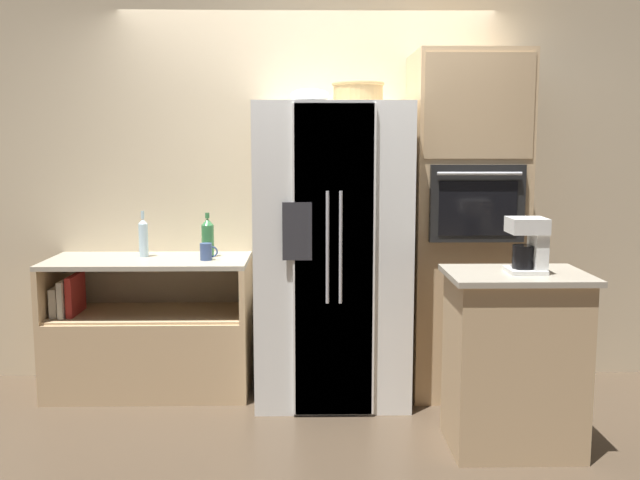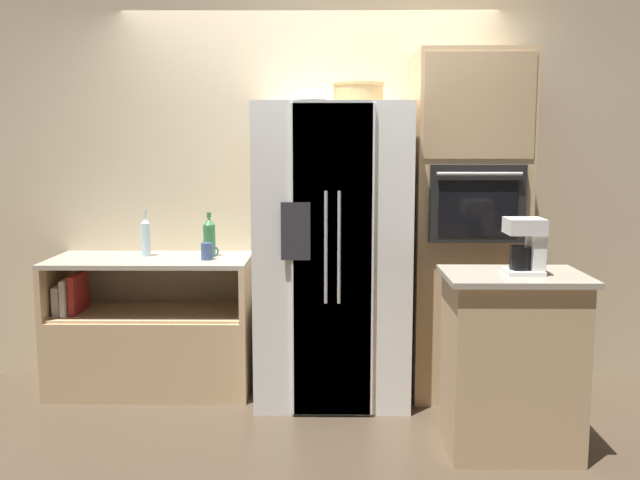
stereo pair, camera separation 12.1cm
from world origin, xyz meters
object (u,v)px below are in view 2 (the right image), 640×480
object	(u,v)px
fruit_bowl	(310,96)
coffee_maker	(528,244)
bottle_short	(209,237)
wall_oven	(466,226)
refrigerator	(332,253)
bottle_tall	(146,237)
wicker_basket	(359,92)
mug	(207,251)

from	to	relation	value
fruit_bowl	coffee_maker	xyz separation A→B (m)	(1.14, -0.77, -0.80)
bottle_short	coffee_maker	bearing A→B (deg)	-29.41
fruit_bowl	bottle_short	bearing A→B (deg)	159.52
wall_oven	fruit_bowl	xyz separation A→B (m)	(-1.00, -0.17, 0.81)
refrigerator	bottle_short	size ratio (longest dim) A/B	6.40
wall_oven	bottle_tall	xyz separation A→B (m)	(-2.09, 0.10, -0.09)
bottle_short	bottle_tall	bearing A→B (deg)	178.61
refrigerator	fruit_bowl	distance (m)	0.99
refrigerator	wicker_basket	size ratio (longest dim) A/B	5.80
wicker_basket	bottle_short	bearing A→B (deg)	169.37
wicker_basket	bottle_tall	world-z (taller)	wicker_basket
wicker_basket	fruit_bowl	size ratio (longest dim) A/B	1.35
wall_oven	coffee_maker	size ratio (longest dim) A/B	7.57
bottle_short	mug	size ratio (longest dim) A/B	2.53
refrigerator	mug	world-z (taller)	refrigerator
bottle_short	coffee_maker	distance (m)	2.08
wall_oven	mug	size ratio (longest dim) A/B	19.00
mug	coffee_maker	xyz separation A→B (m)	(1.80, -0.88, 0.17)
wall_oven	wicker_basket	size ratio (longest dim) A/B	6.80
wall_oven	bottle_short	distance (m)	1.67
coffee_maker	wicker_basket	bearing A→B (deg)	135.04
refrigerator	fruit_bowl	xyz separation A→B (m)	(-0.14, -0.08, 0.98)
bottle_tall	wall_oven	bearing A→B (deg)	-2.62
wall_oven	coffee_maker	world-z (taller)	wall_oven
wicker_basket	coffee_maker	distance (m)	1.44
fruit_bowl	coffee_maker	size ratio (longest dim) A/B	0.83
bottle_tall	fruit_bowl	bearing A→B (deg)	-13.42
bottle_tall	mug	size ratio (longest dim) A/B	2.63
bottle_tall	bottle_short	bearing A→B (deg)	-1.39
bottle_tall	bottle_short	size ratio (longest dim) A/B	1.04
refrigerator	coffee_maker	world-z (taller)	refrigerator
fruit_bowl	mug	world-z (taller)	fruit_bowl
bottle_short	coffee_maker	xyz separation A→B (m)	(1.81, -1.02, 0.10)
refrigerator	wicker_basket	xyz separation A→B (m)	(0.16, -0.01, 1.00)
refrigerator	bottle_tall	bearing A→B (deg)	171.74
refrigerator	coffee_maker	size ratio (longest dim) A/B	6.47
wicker_basket	bottle_short	xyz separation A→B (m)	(-0.97, 0.18, -0.93)
fruit_bowl	bottle_short	distance (m)	1.15
wicker_basket	coffee_maker	world-z (taller)	wicker_basket
fruit_bowl	coffee_maker	world-z (taller)	fruit_bowl
wicker_basket	fruit_bowl	distance (m)	0.31
fruit_bowl	mug	distance (m)	1.18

